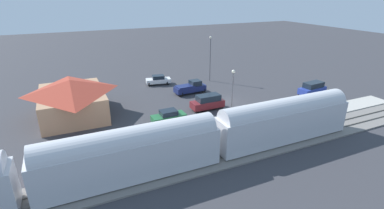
{
  "coord_description": "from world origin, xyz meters",
  "views": [
    {
      "loc": [
        -36.8,
        22.49,
        16.37
      ],
      "look_at": [
        -1.41,
        6.27,
        1.0
      ],
      "focal_mm": 27.0,
      "sensor_mm": 36.0,
      "label": 1
    }
  ],
  "objects_px": {
    "passenger_train": "(20,176)",
    "suv_blue": "(313,88)",
    "sedan_green": "(169,116)",
    "light_pole_lot_center": "(210,54)",
    "station_building": "(72,97)",
    "pedestrian_on_platform": "(211,128)",
    "light_pole_near_platform": "(232,90)",
    "sedan_white": "(158,80)",
    "pickup_navy": "(191,87)",
    "suv_maroon": "(208,102)"
  },
  "relations": [
    {
      "from": "sedan_green",
      "to": "light_pole_near_platform",
      "type": "xyz_separation_m",
      "value": [
        -3.48,
        -7.51,
        3.71
      ]
    },
    {
      "from": "light_pole_lot_center",
      "to": "sedan_green",
      "type": "bearing_deg",
      "value": 136.45
    },
    {
      "from": "pedestrian_on_platform",
      "to": "sedan_green",
      "type": "distance_m",
      "value": 6.85
    },
    {
      "from": "light_pole_lot_center",
      "to": "passenger_train",
      "type": "bearing_deg",
      "value": 129.68
    },
    {
      "from": "station_building",
      "to": "pedestrian_on_platform",
      "type": "bearing_deg",
      "value": -133.74
    },
    {
      "from": "passenger_train",
      "to": "light_pole_lot_center",
      "type": "height_order",
      "value": "light_pole_lot_center"
    },
    {
      "from": "station_building",
      "to": "light_pole_lot_center",
      "type": "xyz_separation_m",
      "value": [
        6.91,
        -25.16,
        2.64
      ]
    },
    {
      "from": "station_building",
      "to": "sedan_white",
      "type": "distance_m",
      "value": 17.85
    },
    {
      "from": "passenger_train",
      "to": "station_building",
      "type": "height_order",
      "value": "passenger_train"
    },
    {
      "from": "sedan_green",
      "to": "sedan_white",
      "type": "relative_size",
      "value": 0.95
    },
    {
      "from": "station_building",
      "to": "light_pole_lot_center",
      "type": "relative_size",
      "value": 1.38
    },
    {
      "from": "suv_maroon",
      "to": "sedan_green",
      "type": "relative_size",
      "value": 1.09
    },
    {
      "from": "pedestrian_on_platform",
      "to": "light_pole_lot_center",
      "type": "relative_size",
      "value": 0.2
    },
    {
      "from": "pedestrian_on_platform",
      "to": "light_pole_near_platform",
      "type": "bearing_deg",
      "value": -59.27
    },
    {
      "from": "pedestrian_on_platform",
      "to": "light_pole_near_platform",
      "type": "height_order",
      "value": "light_pole_near_platform"
    },
    {
      "from": "passenger_train",
      "to": "station_building",
      "type": "bearing_deg",
      "value": -15.11
    },
    {
      "from": "passenger_train",
      "to": "pedestrian_on_platform",
      "type": "xyz_separation_m",
      "value": [
        4.21,
        -19.27,
        -1.58
      ]
    },
    {
      "from": "suv_maroon",
      "to": "light_pole_lot_center",
      "type": "distance_m",
      "value": 15.1
    },
    {
      "from": "sedan_white",
      "to": "light_pole_lot_center",
      "type": "height_order",
      "value": "light_pole_lot_center"
    },
    {
      "from": "passenger_train",
      "to": "suv_blue",
      "type": "xyz_separation_m",
      "value": [
        10.5,
        -41.85,
        -1.71
      ]
    },
    {
      "from": "suv_blue",
      "to": "light_pole_near_platform",
      "type": "distance_m",
      "value": 18.92
    },
    {
      "from": "sedan_green",
      "to": "suv_blue",
      "type": "bearing_deg",
      "value": -89.51
    },
    {
      "from": "station_building",
      "to": "sedan_white",
      "type": "height_order",
      "value": "station_building"
    },
    {
      "from": "suv_blue",
      "to": "pickup_navy",
      "type": "bearing_deg",
      "value": 62.75
    },
    {
      "from": "passenger_train",
      "to": "suv_blue",
      "type": "bearing_deg",
      "value": -75.92
    },
    {
      "from": "suv_maroon",
      "to": "sedan_green",
      "type": "xyz_separation_m",
      "value": [
        -1.96,
        6.85,
        -0.27
      ]
    },
    {
      "from": "passenger_train",
      "to": "light_pole_near_platform",
      "type": "bearing_deg",
      "value": -73.94
    },
    {
      "from": "passenger_train",
      "to": "sedan_green",
      "type": "relative_size",
      "value": 15.33
    },
    {
      "from": "pickup_navy",
      "to": "sedan_green",
      "type": "distance_m",
      "value": 12.2
    },
    {
      "from": "pickup_navy",
      "to": "sedan_white",
      "type": "bearing_deg",
      "value": 25.97
    },
    {
      "from": "sedan_green",
      "to": "light_pole_near_platform",
      "type": "relative_size",
      "value": 0.63
    },
    {
      "from": "station_building",
      "to": "sedan_green",
      "type": "xyz_separation_m",
      "value": [
        -7.72,
        -11.25,
        -1.81
      ]
    },
    {
      "from": "pedestrian_on_platform",
      "to": "suv_maroon",
      "type": "height_order",
      "value": "suv_maroon"
    },
    {
      "from": "pickup_navy",
      "to": "sedan_white",
      "type": "distance_m",
      "value": 7.84
    },
    {
      "from": "sedan_white",
      "to": "pedestrian_on_platform",
      "type": "bearing_deg",
      "value": 177.61
    },
    {
      "from": "sedan_green",
      "to": "sedan_white",
      "type": "xyz_separation_m",
      "value": [
        16.64,
        -4.1,
        0.0
      ]
    },
    {
      "from": "passenger_train",
      "to": "suv_maroon",
      "type": "height_order",
      "value": "passenger_train"
    },
    {
      "from": "passenger_train",
      "to": "sedan_white",
      "type": "distance_m",
      "value": 33.72
    },
    {
      "from": "suv_maroon",
      "to": "pickup_navy",
      "type": "bearing_deg",
      "value": -5.14
    },
    {
      "from": "light_pole_near_platform",
      "to": "light_pole_lot_center",
      "type": "xyz_separation_m",
      "value": [
        18.11,
        -6.4,
        0.74
      ]
    },
    {
      "from": "passenger_train",
      "to": "sedan_green",
      "type": "bearing_deg",
      "value": -57.47
    },
    {
      "from": "pedestrian_on_platform",
      "to": "station_building",
      "type": "bearing_deg",
      "value": 46.26
    },
    {
      "from": "light_pole_lot_center",
      "to": "sedan_white",
      "type": "bearing_deg",
      "value": 78.4
    },
    {
      "from": "pickup_navy",
      "to": "light_pole_lot_center",
      "type": "bearing_deg",
      "value": -51.69
    },
    {
      "from": "pickup_navy",
      "to": "light_pole_near_platform",
      "type": "distance_m",
      "value": 13.55
    },
    {
      "from": "sedan_white",
      "to": "station_building",
      "type": "bearing_deg",
      "value": 120.16
    },
    {
      "from": "suv_blue",
      "to": "sedan_green",
      "type": "xyz_separation_m",
      "value": [
        -0.22,
        25.74,
        -0.27
      ]
    },
    {
      "from": "sedan_white",
      "to": "suv_blue",
      "type": "bearing_deg",
      "value": -127.2
    },
    {
      "from": "suv_maroon",
      "to": "pedestrian_on_platform",
      "type": "bearing_deg",
      "value": 155.29
    },
    {
      "from": "passenger_train",
      "to": "station_building",
      "type": "distance_m",
      "value": 18.64
    }
  ]
}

